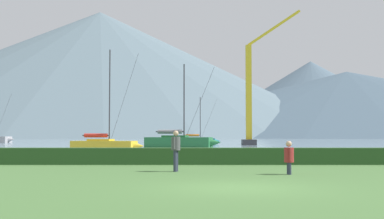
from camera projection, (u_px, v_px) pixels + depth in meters
The scene contains 13 objects.
ground_plane at pixel (240, 188), 13.69m from camera, with size 1000.00×1000.00×0.00m, color #477038.
harbor_water at pixel (198, 140), 150.51m from camera, with size 320.00×246.00×0.00m, color gray.
hedge_line at pixel (219, 156), 24.69m from camera, with size 80.00×1.20×0.82m, color #284C23.
sailboat_slip_8 at pixel (199, 140), 79.63m from camera, with size 6.66×2.35×7.58m.
sailboat_slip_10 at pixel (181, 141), 56.77m from camera, with size 8.90×4.20×9.65m.
sailboat_slip_11 at pixel (106, 145), 45.00m from camera, with size 6.85×3.12×9.30m.
person_seated_viewer at pixel (290, 156), 18.34m from camera, with size 0.36×0.57×1.25m.
person_standing_walker at pixel (177, 147), 19.81m from camera, with size 0.36×0.55×1.65m.
dock_crane at pixel (252, 99), 70.46m from camera, with size 8.54×2.00×19.53m.
distant_hill_west_ridge at pixel (80, 102), 434.41m from camera, with size 307.70×307.70×61.39m, color #425666.
distant_hill_central_peak at pixel (349, 104), 335.51m from camera, with size 345.69×345.69×44.58m, color #425666.
distant_hill_east_ridge at pixel (101, 74), 332.60m from camera, with size 339.69×339.69×84.78m, color slate.
distant_hill_far_shoulder at pixel (312, 99), 423.78m from camera, with size 215.65×215.65×64.91m, color #4C6070.
Camera 1 is at (-1.28, -13.78, 1.48)m, focal length 46.11 mm.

